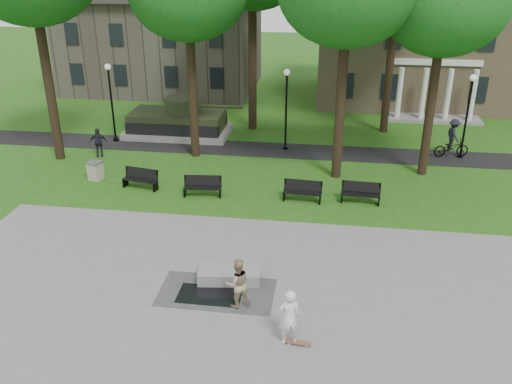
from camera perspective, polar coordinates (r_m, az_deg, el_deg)
ground at (r=21.23m, az=-1.32°, el=-6.64°), size 120.00×120.00×0.00m
plaza at (r=17.21m, az=-4.09°, el=-15.14°), size 22.00×16.00×0.02m
footpath at (r=32.02m, az=2.15°, el=4.42°), size 44.00×2.60×0.01m
building_right at (r=44.97m, az=17.49°, el=14.92°), size 17.00×12.00×8.60m
building_left at (r=47.17m, az=-9.69°, el=15.14°), size 15.00×10.00×7.20m
tree_3 at (r=27.98m, az=19.28°, el=18.34°), size 6.00×6.00×11.19m
lamp_left at (r=33.92m, az=-15.02°, el=9.69°), size 0.36×0.36×4.73m
lamp_mid at (r=31.42m, az=3.20°, el=9.34°), size 0.36×0.36×4.73m
lamp_right at (r=32.20m, az=21.41°, el=8.07°), size 0.36×0.36×4.73m
tank_monument at (r=34.81m, az=-8.19°, el=7.32°), size 7.45×3.40×2.40m
puddle at (r=19.02m, az=-4.90°, el=-10.76°), size 2.20×1.20×0.00m
concrete_block at (r=19.63m, az=-2.83°, el=-8.67°), size 2.30×1.24×0.45m
skateboard at (r=16.99m, az=4.45°, el=-15.59°), size 0.80×0.28×0.07m
skateboarder at (r=16.47m, az=3.51°, el=-13.03°), size 0.79×0.63×1.87m
friend_watching at (r=17.99m, az=-1.96°, el=-9.57°), size 1.06×0.97×1.76m
pedestrian_walker at (r=32.07m, az=-16.28°, el=5.04°), size 1.05×0.65×1.67m
cyclist at (r=32.66m, az=19.96°, el=5.02°), size 2.13×1.27×2.21m
park_bench_0 at (r=27.35m, az=-12.06°, el=1.45°), size 1.85×0.86×1.00m
park_bench_1 at (r=26.01m, az=-5.62°, el=0.67°), size 1.83×0.68×1.00m
park_bench_2 at (r=25.47m, az=4.92°, el=0.16°), size 1.83×0.66×1.00m
park_bench_3 at (r=25.66m, az=10.96°, el=-0.03°), size 1.82×0.63×1.00m
trash_bin at (r=28.96m, az=-16.57°, el=2.18°), size 0.81×0.81×0.96m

